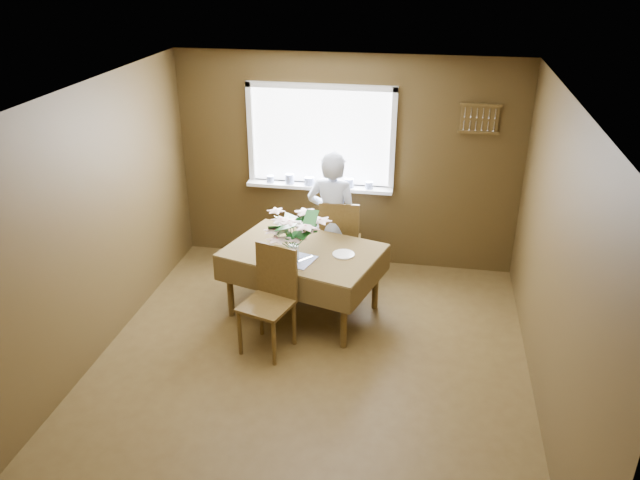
% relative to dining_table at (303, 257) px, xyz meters
% --- Properties ---
extents(floor, '(4.50, 4.50, 0.00)m').
position_rel_dining_table_xyz_m(floor, '(0.25, -0.95, -0.65)').
color(floor, '#483618').
rests_on(floor, ground).
extents(ceiling, '(4.50, 4.50, 0.00)m').
position_rel_dining_table_xyz_m(ceiling, '(0.25, -0.95, 1.85)').
color(ceiling, white).
rests_on(ceiling, wall_back).
extents(wall_back, '(4.00, 0.00, 4.00)m').
position_rel_dining_table_xyz_m(wall_back, '(0.25, 1.30, 0.60)').
color(wall_back, brown).
rests_on(wall_back, floor).
extents(wall_front, '(4.00, 0.00, 4.00)m').
position_rel_dining_table_xyz_m(wall_front, '(0.25, -3.20, 0.60)').
color(wall_front, brown).
rests_on(wall_front, floor).
extents(wall_left, '(0.00, 4.50, 4.50)m').
position_rel_dining_table_xyz_m(wall_left, '(-1.75, -0.95, 0.60)').
color(wall_left, brown).
rests_on(wall_left, floor).
extents(wall_right, '(0.00, 4.50, 4.50)m').
position_rel_dining_table_xyz_m(wall_right, '(2.25, -0.95, 0.60)').
color(wall_right, brown).
rests_on(wall_right, floor).
extents(window_assembly, '(1.72, 0.20, 1.22)m').
position_rel_dining_table_xyz_m(window_assembly, '(-0.05, 1.25, 0.70)').
color(window_assembly, white).
rests_on(window_assembly, wall_back).
extents(spoon_rack, '(0.44, 0.05, 0.33)m').
position_rel_dining_table_xyz_m(spoon_rack, '(1.70, 1.27, 1.20)').
color(spoon_rack, brown).
rests_on(spoon_rack, wall_back).
extents(dining_table, '(1.74, 1.41, 0.74)m').
position_rel_dining_table_xyz_m(dining_table, '(0.00, 0.00, 0.00)').
color(dining_table, brown).
rests_on(dining_table, floor).
extents(chair_far, '(0.46, 0.46, 1.03)m').
position_rel_dining_table_xyz_m(chair_far, '(0.27, 0.70, -0.09)').
color(chair_far, brown).
rests_on(chair_far, floor).
extents(chair_near, '(0.55, 0.55, 1.02)m').
position_rel_dining_table_xyz_m(chair_near, '(-0.18, -0.65, -0.10)').
color(chair_near, brown).
rests_on(chair_near, floor).
extents(seated_woman, '(0.62, 0.45, 1.58)m').
position_rel_dining_table_xyz_m(seated_woman, '(0.19, 0.67, 0.14)').
color(seated_woman, white).
rests_on(seated_woman, floor).
extents(flower_bouquet, '(0.54, 0.54, 0.46)m').
position_rel_dining_table_xyz_m(flower_bouquet, '(-0.06, -0.19, 0.39)').
color(flower_bouquet, white).
rests_on(flower_bouquet, dining_table).
extents(side_plate, '(0.28, 0.28, 0.01)m').
position_rel_dining_table_xyz_m(side_plate, '(0.42, -0.05, 0.10)').
color(side_plate, white).
rests_on(side_plate, dining_table).
extents(table_knife, '(0.16, 0.19, 0.00)m').
position_rel_dining_table_xyz_m(table_knife, '(0.06, -0.23, 0.10)').
color(table_knife, silver).
rests_on(table_knife, dining_table).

